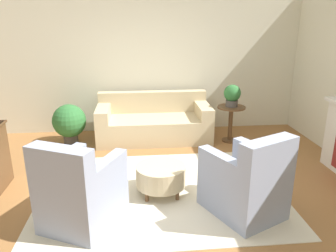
% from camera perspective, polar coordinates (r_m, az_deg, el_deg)
% --- Properties ---
extents(ground_plane, '(16.00, 16.00, 0.00)m').
position_cam_1_polar(ground_plane, '(4.52, -1.21, -11.33)').
color(ground_plane, '#996638').
extents(wall_back, '(9.36, 0.12, 2.80)m').
position_cam_1_polar(wall_back, '(6.72, -3.22, 11.06)').
color(wall_back, beige).
rests_on(wall_back, ground_plane).
extents(rug, '(3.18, 2.45, 0.01)m').
position_cam_1_polar(rug, '(4.51, -1.21, -11.28)').
color(rug, beige).
rests_on(rug, ground_plane).
extents(couch, '(2.13, 0.98, 0.86)m').
position_cam_1_polar(couch, '(6.32, -2.49, 0.53)').
color(couch, '#C6B289').
rests_on(couch, ground_plane).
extents(armchair_left, '(1.00, 1.08, 1.02)m').
position_cam_1_polar(armchair_left, '(3.82, -15.09, -11.10)').
color(armchair_left, '#8E99B2').
rests_on(armchair_left, rug).
extents(armchair_right, '(1.00, 1.08, 1.02)m').
position_cam_1_polar(armchair_right, '(3.97, 13.53, -9.81)').
color(armchair_right, '#8E99B2').
rests_on(armchair_right, rug).
extents(ottoman_table, '(0.65, 0.65, 0.39)m').
position_cam_1_polar(ottoman_table, '(4.35, -1.26, -8.62)').
color(ottoman_table, '#C6B289').
rests_on(ottoman_table, rug).
extents(side_table, '(0.52, 0.52, 0.68)m').
position_cam_1_polar(side_table, '(6.24, 10.87, 1.40)').
color(side_table, brown).
rests_on(side_table, ground_plane).
extents(potted_plant_on_side_table, '(0.31, 0.31, 0.41)m').
position_cam_1_polar(potted_plant_on_side_table, '(6.13, 11.12, 5.35)').
color(potted_plant_on_side_table, '#4C4742').
rests_on(potted_plant_on_side_table, side_table).
extents(potted_plant_floor, '(0.62, 0.62, 0.74)m').
position_cam_1_polar(potted_plant_floor, '(6.34, -16.81, 0.73)').
color(potted_plant_floor, '#4C4742').
rests_on(potted_plant_floor, ground_plane).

